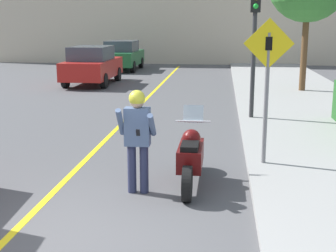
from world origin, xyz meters
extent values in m
plane|color=#4C4C4F|center=(0.00, 0.00, 0.00)|extent=(80.00, 80.00, 0.00)
cube|color=yellow|center=(-0.60, 6.00, 0.00)|extent=(0.12, 36.00, 0.01)
cylinder|color=black|center=(1.60, 1.54, 0.28)|extent=(0.14, 0.56, 0.56)
cylinder|color=black|center=(1.60, 3.09, 0.28)|extent=(0.14, 0.56, 0.56)
cube|color=#510C0C|center=(1.60, 2.31, 0.51)|extent=(0.40, 1.06, 0.36)
sphere|color=#510C0C|center=(1.60, 2.46, 0.77)|extent=(0.32, 0.32, 0.32)
cube|color=black|center=(1.60, 2.07, 0.73)|extent=(0.28, 0.48, 0.10)
cylinder|color=silver|center=(1.60, 2.84, 0.99)|extent=(0.62, 0.03, 0.03)
cube|color=silver|center=(1.60, 2.91, 1.11)|extent=(0.36, 0.12, 0.31)
cylinder|color=#282D4C|center=(0.68, 1.83, 0.40)|extent=(0.14, 0.14, 0.79)
cylinder|color=#282D4C|center=(0.88, 1.83, 0.40)|extent=(0.14, 0.14, 0.79)
cube|color=slate|center=(0.78, 1.83, 1.10)|extent=(0.40, 0.22, 0.61)
cylinder|color=slate|center=(0.53, 1.73, 1.19)|extent=(0.09, 0.37, 0.48)
cylinder|color=slate|center=(1.03, 1.71, 1.16)|extent=(0.09, 0.43, 0.43)
sphere|color=tan|center=(0.78, 1.83, 1.50)|extent=(0.22, 0.22, 0.22)
sphere|color=gold|center=(0.78, 1.83, 1.55)|extent=(0.26, 0.26, 0.26)
cube|color=black|center=(0.84, 1.55, 1.07)|extent=(0.06, 0.05, 0.11)
cylinder|color=slate|center=(2.91, 3.39, 1.32)|extent=(0.08, 0.08, 2.42)
cube|color=yellow|center=(2.91, 3.37, 2.34)|extent=(0.91, 0.02, 0.91)
cube|color=black|center=(2.91, 3.36, 2.34)|extent=(0.12, 0.01, 0.24)
cylinder|color=#2D2D30|center=(2.93, 7.77, 1.91)|extent=(0.12, 0.12, 3.61)
sphere|color=green|center=(2.93, 7.63, 3.12)|extent=(0.14, 0.14, 0.14)
cylinder|color=brown|center=(5.20, 13.33, 1.62)|extent=(0.24, 0.24, 3.03)
cylinder|color=black|center=(-4.44, 16.27, 0.32)|extent=(0.22, 0.64, 0.64)
cylinder|color=black|center=(-2.79, 16.27, 0.32)|extent=(0.22, 0.64, 0.64)
cylinder|color=black|center=(-4.44, 13.67, 0.32)|extent=(0.22, 0.64, 0.64)
cylinder|color=black|center=(-2.79, 13.67, 0.32)|extent=(0.22, 0.64, 0.64)
cube|color=#B21E19|center=(-3.62, 14.97, 0.70)|extent=(1.80, 4.20, 0.76)
cube|color=#38424C|center=(-3.62, 14.80, 1.38)|extent=(1.58, 2.18, 0.60)
cylinder|color=black|center=(-4.42, 22.52, 0.32)|extent=(0.22, 0.64, 0.64)
cylinder|color=black|center=(-2.76, 22.52, 0.32)|extent=(0.22, 0.64, 0.64)
cylinder|color=black|center=(-4.42, 19.92, 0.32)|extent=(0.22, 0.64, 0.64)
cylinder|color=black|center=(-2.76, 19.92, 0.32)|extent=(0.22, 0.64, 0.64)
cube|color=#1E6033|center=(-3.59, 21.22, 0.70)|extent=(1.80, 4.20, 0.76)
cube|color=#38424C|center=(-3.59, 21.05, 1.38)|extent=(1.58, 2.18, 0.60)
camera|label=1|loc=(2.09, -5.27, 2.72)|focal=50.00mm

